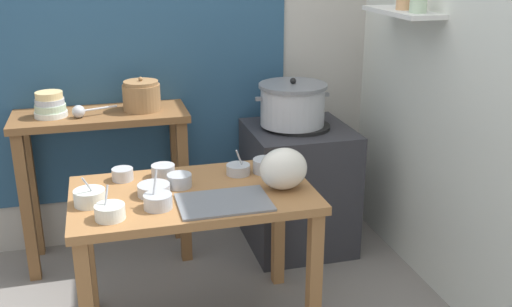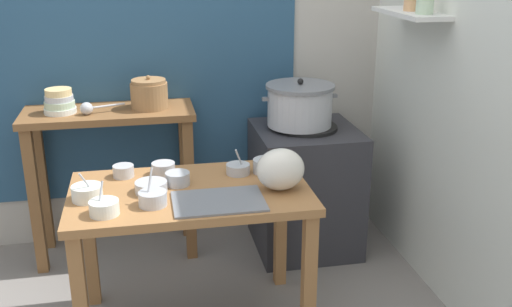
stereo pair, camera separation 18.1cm
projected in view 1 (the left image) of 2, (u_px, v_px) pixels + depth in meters
The scene contains 20 objects.
wall_back at pixel (165, 31), 3.51m from camera, with size 4.40×0.12×2.60m.
wall_right at pixel (445, 45), 3.01m from camera, with size 0.30×3.20×2.60m.
prep_table at pixel (194, 213), 2.74m from camera, with size 1.10×0.66×0.72m.
back_shelf_table at pixel (103, 150), 3.37m from camera, with size 0.96×0.40×0.90m.
stove_block at pixel (298, 187), 3.63m from camera, with size 0.60×0.61×0.78m.
steamer_pot at pixel (293, 104), 3.46m from camera, with size 0.45×0.40×0.28m.
clay_pot at pixel (142, 96), 3.33m from camera, with size 0.21×0.21×0.19m.
bowl_stack_enamel at pixel (50, 105), 3.20m from camera, with size 0.18×0.18×0.14m.
ladle at pixel (80, 111), 3.19m from camera, with size 0.24×0.11×0.07m.
serving_tray at pixel (224, 202), 2.58m from camera, with size 0.40×0.28×0.01m, color slate.
plastic_bag at pixel (283, 169), 2.70m from camera, with size 0.22×0.18×0.20m, color silver.
prep_bowl_0 at pixel (110, 211), 2.42m from camera, with size 0.12×0.12×0.14m.
prep_bowl_1 at pixel (163, 171), 2.86m from camera, with size 0.11×0.11×0.06m.
prep_bowl_2 at pixel (154, 189), 2.65m from camera, with size 0.15×0.15×0.05m.
prep_bowl_3 at pixel (238, 169), 2.90m from camera, with size 0.12×0.12×0.14m.
prep_bowl_4 at pixel (158, 201), 2.52m from camera, with size 0.12×0.12×0.17m.
prep_bowl_5 at pixel (123, 174), 2.82m from camera, with size 0.10×0.10×0.06m.
prep_bowl_6 at pixel (266, 165), 2.92m from camera, with size 0.13×0.13×0.07m.
prep_bowl_7 at pixel (90, 197), 2.55m from camera, with size 0.14×0.14×0.14m.
prep_bowl_8 at pixel (180, 180), 2.74m from camera, with size 0.11×0.11×0.06m.
Camera 1 is at (-0.31, -2.47, 1.78)m, focal length 41.52 mm.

